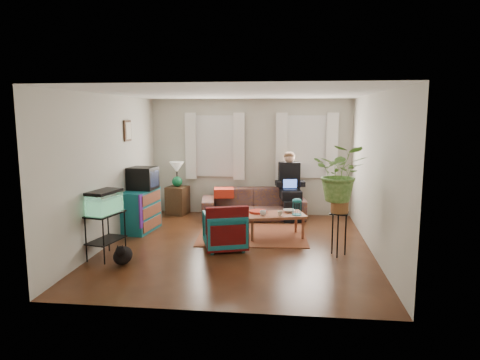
# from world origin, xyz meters

# --- Properties ---
(floor) EXTENTS (4.50, 5.00, 0.01)m
(floor) POSITION_xyz_m (0.00, 0.00, 0.00)
(floor) COLOR #4F2B14
(floor) RESTS_ON ground
(ceiling) EXTENTS (4.50, 5.00, 0.01)m
(ceiling) POSITION_xyz_m (0.00, 0.00, 2.60)
(ceiling) COLOR white
(ceiling) RESTS_ON wall_back
(wall_back) EXTENTS (4.50, 0.01, 2.60)m
(wall_back) POSITION_xyz_m (0.00, 2.50, 1.30)
(wall_back) COLOR silver
(wall_back) RESTS_ON floor
(wall_front) EXTENTS (4.50, 0.01, 2.60)m
(wall_front) POSITION_xyz_m (0.00, -2.50, 1.30)
(wall_front) COLOR silver
(wall_front) RESTS_ON floor
(wall_left) EXTENTS (0.01, 5.00, 2.60)m
(wall_left) POSITION_xyz_m (-2.25, 0.00, 1.30)
(wall_left) COLOR silver
(wall_left) RESTS_ON floor
(wall_right) EXTENTS (0.01, 5.00, 2.60)m
(wall_right) POSITION_xyz_m (2.25, 0.00, 1.30)
(wall_right) COLOR silver
(wall_right) RESTS_ON floor
(window_left) EXTENTS (1.08, 0.04, 1.38)m
(window_left) POSITION_xyz_m (-0.80, 2.48, 1.55)
(window_left) COLOR white
(window_left) RESTS_ON wall_back
(window_right) EXTENTS (1.08, 0.04, 1.38)m
(window_right) POSITION_xyz_m (1.25, 2.48, 1.55)
(window_right) COLOR white
(window_right) RESTS_ON wall_back
(curtains_left) EXTENTS (1.36, 0.06, 1.50)m
(curtains_left) POSITION_xyz_m (-0.80, 2.40, 1.55)
(curtains_left) COLOR white
(curtains_left) RESTS_ON wall_back
(curtains_right) EXTENTS (1.36, 0.06, 1.50)m
(curtains_right) POSITION_xyz_m (1.25, 2.40, 1.55)
(curtains_right) COLOR white
(curtains_right) RESTS_ON wall_back
(picture_frame) EXTENTS (0.04, 0.32, 0.40)m
(picture_frame) POSITION_xyz_m (-2.21, 0.85, 1.95)
(picture_frame) COLOR #3D2616
(picture_frame) RESTS_ON wall_left
(area_rug) EXTENTS (2.10, 1.73, 0.01)m
(area_rug) POSITION_xyz_m (0.19, 0.72, 0.01)
(area_rug) COLOR maroon
(area_rug) RESTS_ON floor
(sofa) EXTENTS (2.33, 1.22, 0.87)m
(sofa) POSITION_xyz_m (0.10, 2.05, 0.44)
(sofa) COLOR brown
(sofa) RESTS_ON floor
(seated_person) EXTENTS (0.66, 0.76, 1.33)m
(seated_person) POSITION_xyz_m (0.90, 2.18, 0.66)
(seated_person) COLOR black
(seated_person) RESTS_ON sofa
(side_table) EXTENTS (0.51, 0.51, 0.63)m
(side_table) POSITION_xyz_m (-1.65, 2.27, 0.32)
(side_table) COLOR #3B2516
(side_table) RESTS_ON floor
(table_lamp) EXTENTS (0.38, 0.38, 0.58)m
(table_lamp) POSITION_xyz_m (-1.65, 2.27, 0.90)
(table_lamp) COLOR white
(table_lamp) RESTS_ON side_table
(dresser) EXTENTS (0.56, 0.95, 0.81)m
(dresser) POSITION_xyz_m (-1.99, 0.78, 0.41)
(dresser) COLOR navy
(dresser) RESTS_ON floor
(crt_tv) EXTENTS (0.55, 0.51, 0.43)m
(crt_tv) POSITION_xyz_m (-1.96, 0.87, 1.03)
(crt_tv) COLOR black
(crt_tv) RESTS_ON dresser
(aquarium_stand) EXTENTS (0.49, 0.70, 0.72)m
(aquarium_stand) POSITION_xyz_m (-2.00, -0.82, 0.36)
(aquarium_stand) COLOR black
(aquarium_stand) RESTS_ON floor
(aquarium) EXTENTS (0.44, 0.64, 0.38)m
(aquarium) POSITION_xyz_m (-2.00, -0.82, 0.91)
(aquarium) COLOR #7FD899
(aquarium) RESTS_ON aquarium_stand
(black_cat) EXTENTS (0.34, 0.46, 0.35)m
(black_cat) POSITION_xyz_m (-1.62, -1.11, 0.17)
(black_cat) COLOR black
(black_cat) RESTS_ON floor
(armchair) EXTENTS (0.84, 0.81, 0.69)m
(armchair) POSITION_xyz_m (-0.20, -0.16, 0.35)
(armchair) COLOR #136C73
(armchair) RESTS_ON floor
(serape_throw) EXTENTS (0.71, 0.37, 0.57)m
(serape_throw) POSITION_xyz_m (-0.11, -0.41, 0.49)
(serape_throw) COLOR #9E0A0A
(serape_throw) RESTS_ON armchair
(coffee_table) EXTENTS (1.19, 0.85, 0.45)m
(coffee_table) POSITION_xyz_m (0.63, 0.62, 0.22)
(coffee_table) COLOR brown
(coffee_table) RESTS_ON floor
(cup_a) EXTENTS (0.15, 0.15, 0.10)m
(cup_a) POSITION_xyz_m (0.42, 0.46, 0.49)
(cup_a) COLOR white
(cup_a) RESTS_ON coffee_table
(cup_b) EXTENTS (0.12, 0.12, 0.09)m
(cup_b) POSITION_xyz_m (0.72, 0.47, 0.49)
(cup_b) COLOR beige
(cup_b) RESTS_ON coffee_table
(bowl) EXTENTS (0.26, 0.26, 0.05)m
(bowl) POSITION_xyz_m (0.88, 0.79, 0.47)
(bowl) COLOR white
(bowl) RESTS_ON coffee_table
(snack_tray) EXTENTS (0.41, 0.41, 0.04)m
(snack_tray) POSITION_xyz_m (0.30, 0.69, 0.46)
(snack_tray) COLOR #B21414
(snack_tray) RESTS_ON coffee_table
(birdcage) EXTENTS (0.22, 0.22, 0.31)m
(birdcage) POSITION_xyz_m (1.02, 0.58, 0.60)
(birdcage) COLOR #115B6B
(birdcage) RESTS_ON coffee_table
(plant_stand) EXTENTS (0.36, 0.36, 0.71)m
(plant_stand) POSITION_xyz_m (1.67, -0.31, 0.36)
(plant_stand) COLOR black
(plant_stand) RESTS_ON floor
(potted_plant) EXTENTS (0.95, 0.87, 0.91)m
(potted_plant) POSITION_xyz_m (1.67, -0.31, 1.21)
(potted_plant) COLOR #599947
(potted_plant) RESTS_ON plant_stand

